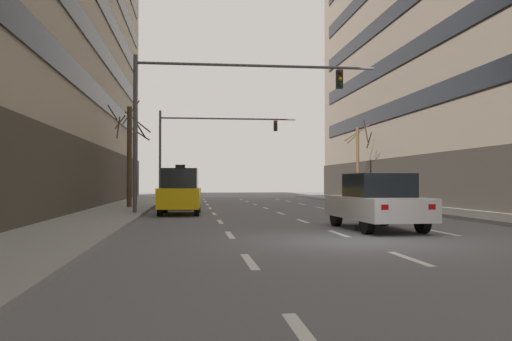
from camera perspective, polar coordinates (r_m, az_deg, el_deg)
name	(u,v)px	position (r m, az deg, el deg)	size (l,w,h in m)	color
ground_plane	(361,241)	(13.72, 10.84, -7.26)	(120.00, 120.00, 0.00)	slate
sidewalk_left	(37,243)	(13.53, -21.84, -6.99)	(2.98, 80.00, 0.14)	gray
lane_stripe_l1_s2	(307,339)	(5.32, 5.37, -17.08)	(0.16, 2.00, 0.01)	silver
lane_stripe_l1_s3	(249,261)	(10.16, -0.68, -9.42)	(0.16, 2.00, 0.01)	silver
lane_stripe_l1_s4	(230,235)	(15.11, -2.73, -6.70)	(0.16, 2.00, 0.01)	silver
lane_stripe_l1_s5	(220,222)	(20.08, -3.76, -5.32)	(0.16, 2.00, 0.01)	silver
lane_stripe_l1_s6	(214,214)	(25.06, -4.38, -4.49)	(0.16, 2.00, 0.01)	silver
lane_stripe_l1_s7	(210,208)	(30.05, -4.79, -3.94)	(0.16, 2.00, 0.01)	silver
lane_stripe_l1_s8	(207,204)	(35.05, -5.08, -3.54)	(0.16, 2.00, 0.01)	silver
lane_stripe_l1_s9	(205,202)	(40.04, -5.30, -3.24)	(0.16, 2.00, 0.01)	silver
lane_stripe_l1_s10	(204,199)	(45.03, -5.47, -3.01)	(0.16, 2.00, 0.01)	silver
lane_stripe_l2_s3	(410,258)	(10.92, 15.68, -8.80)	(0.16, 2.00, 0.01)	silver
lane_stripe_l2_s4	(339,234)	(15.63, 8.60, -6.50)	(0.16, 2.00, 0.01)	silver
lane_stripe_l2_s5	(302,221)	(20.47, 4.85, -5.24)	(0.16, 2.00, 0.01)	silver
lane_stripe_l2_s6	(280,213)	(25.38, 2.56, -4.45)	(0.16, 2.00, 0.01)	silver
lane_stripe_l2_s7	(266,208)	(30.32, 1.01, -3.92)	(0.16, 2.00, 0.01)	silver
lane_stripe_l2_s8	(255,204)	(35.27, -0.10, -3.53)	(0.16, 2.00, 0.01)	silver
lane_stripe_l2_s9	(247,201)	(40.24, -0.94, -3.24)	(0.16, 2.00, 0.01)	silver
lane_stripe_l2_s10	(241,199)	(45.21, -1.59, -3.01)	(0.16, 2.00, 0.01)	silver
lane_stripe_l3_s4	(442,232)	(16.70, 18.82, -6.11)	(0.16, 2.00, 0.01)	silver
lane_stripe_l3_s5	(382,220)	(21.30, 12.97, -5.06)	(0.16, 2.00, 0.01)	silver
lane_stripe_l3_s6	(345,213)	(26.05, 9.23, -4.36)	(0.16, 2.00, 0.01)	silver
lane_stripe_l3_s7	(320,208)	(30.88, 6.65, -3.86)	(0.16, 2.00, 0.01)	silver
lane_stripe_l3_s8	(302,204)	(35.76, 4.78, -3.49)	(0.16, 2.00, 0.01)	silver
lane_stripe_l3_s9	(288,201)	(40.67, 3.36, -3.21)	(0.16, 2.00, 0.01)	silver
lane_stripe_l3_s10	(277,199)	(45.59, 2.24, -2.99)	(0.16, 2.00, 0.01)	silver
taxi_driving_0	(180,192)	(24.65, -7.89, -2.19)	(1.92, 4.28, 2.21)	black
car_driving_1	(377,202)	(17.12, 12.44, -3.22)	(2.10, 4.62, 1.70)	black
taxi_driving_2	(180,190)	(30.02, -7.94, -2.03)	(1.75, 4.15, 2.18)	black
traffic_signal_0	(211,101)	(24.37, -4.66, 7.23)	(10.77, 0.35, 6.83)	#4C4C51
traffic_signal_1	(202,137)	(43.93, -5.59, 3.44)	(10.94, 0.35, 6.94)	#4C4C51
street_tree_1	(358,160)	(38.41, 10.58, 1.05)	(1.78, 2.05, 5.56)	#4C3823
street_tree_2	(129,154)	(29.39, -13.10, 1.71)	(2.05, 1.92, 5.40)	#4C3823
street_tree_3	(135,156)	(32.57, -12.42, 1.52)	(1.72, 1.73, 6.17)	#4C3823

